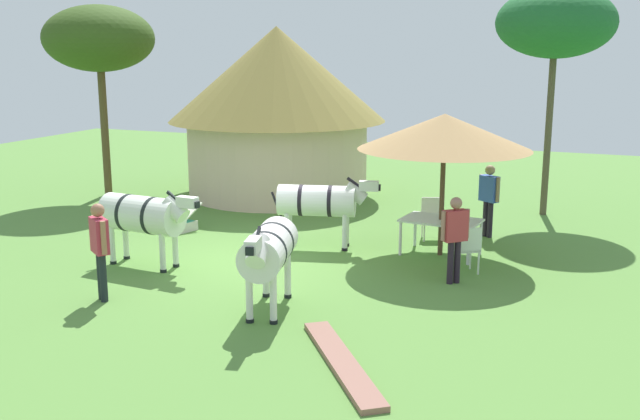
{
  "coord_description": "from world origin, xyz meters",
  "views": [
    {
      "loc": [
        6.45,
        -12.52,
        4.19
      ],
      "look_at": [
        1.16,
        0.64,
        1.0
      ],
      "focal_mm": 41.6,
      "sensor_mm": 36.0,
      "label": 1
    }
  ],
  "objects_px": {
    "striped_lounge_chair": "(182,219)",
    "acacia_tree_behind_hut": "(556,23)",
    "patio_chair_west_end": "(467,247)",
    "guest_beside_umbrella": "(489,194)",
    "zebra_toward_hut": "(268,250)",
    "shade_umbrella": "(444,132)",
    "standing_watcher": "(100,243)",
    "patio_dining_table": "(441,223)",
    "guest_behind_table": "(455,232)",
    "zebra_by_umbrella": "(319,202)",
    "patio_chair_east_end": "(432,215)",
    "thatched_hut": "(277,105)",
    "zebra_nearest_camera": "(144,215)",
    "acacia_tree_left_background": "(99,39)"
  },
  "relations": [
    {
      "from": "shade_umbrella",
      "to": "patio_dining_table",
      "type": "xyz_separation_m",
      "value": [
        0.0,
        0.0,
        -1.84
      ]
    },
    {
      "from": "patio_chair_east_end",
      "to": "guest_beside_umbrella",
      "type": "height_order",
      "value": "guest_beside_umbrella"
    },
    {
      "from": "acacia_tree_behind_hut",
      "to": "guest_behind_table",
      "type": "bearing_deg",
      "value": -98.54
    },
    {
      "from": "zebra_nearest_camera",
      "to": "zebra_toward_hut",
      "type": "distance_m",
      "value": 3.53
    },
    {
      "from": "guest_beside_umbrella",
      "to": "acacia_tree_behind_hut",
      "type": "xyz_separation_m",
      "value": [
        0.93,
        2.76,
        3.69
      ]
    },
    {
      "from": "patio_chair_west_end",
      "to": "acacia_tree_left_background",
      "type": "distance_m",
      "value": 12.06
    },
    {
      "from": "striped_lounge_chair",
      "to": "zebra_toward_hut",
      "type": "xyz_separation_m",
      "value": [
        4.15,
        -4.0,
        0.76
      ]
    },
    {
      "from": "thatched_hut",
      "to": "zebra_by_umbrella",
      "type": "distance_m",
      "value": 6.0
    },
    {
      "from": "shade_umbrella",
      "to": "guest_beside_umbrella",
      "type": "height_order",
      "value": "shade_umbrella"
    },
    {
      "from": "guest_behind_table",
      "to": "striped_lounge_chair",
      "type": "distance_m",
      "value": 6.81
    },
    {
      "from": "guest_behind_table",
      "to": "standing_watcher",
      "type": "distance_m",
      "value": 6.08
    },
    {
      "from": "striped_lounge_chair",
      "to": "acacia_tree_behind_hut",
      "type": "distance_m",
      "value": 9.96
    },
    {
      "from": "striped_lounge_chair",
      "to": "patio_chair_west_end",
      "type": "bearing_deg",
      "value": -171.39
    },
    {
      "from": "zebra_toward_hut",
      "to": "guest_beside_umbrella",
      "type": "bearing_deg",
      "value": -126.16
    },
    {
      "from": "shade_umbrella",
      "to": "acacia_tree_behind_hut",
      "type": "distance_m",
      "value": 5.29
    },
    {
      "from": "patio_chair_west_end",
      "to": "guest_beside_umbrella",
      "type": "xyz_separation_m",
      "value": [
        -0.1,
        2.88,
        0.45
      ]
    },
    {
      "from": "striped_lounge_chair",
      "to": "thatched_hut",
      "type": "bearing_deg",
      "value": -77.53
    },
    {
      "from": "zebra_by_umbrella",
      "to": "patio_chair_east_end",
      "type": "bearing_deg",
      "value": 114.29
    },
    {
      "from": "shade_umbrella",
      "to": "zebra_by_umbrella",
      "type": "distance_m",
      "value": 2.94
    },
    {
      "from": "guest_behind_table",
      "to": "zebra_by_umbrella",
      "type": "relative_size",
      "value": 0.7
    },
    {
      "from": "patio_chair_east_end",
      "to": "zebra_by_umbrella",
      "type": "bearing_deg",
      "value": 17.18
    },
    {
      "from": "zebra_by_umbrella",
      "to": "acacia_tree_behind_hut",
      "type": "distance_m",
      "value": 7.39
    },
    {
      "from": "patio_chair_east_end",
      "to": "guest_behind_table",
      "type": "xyz_separation_m",
      "value": [
        1.1,
        -2.92,
        0.42
      ]
    },
    {
      "from": "striped_lounge_chair",
      "to": "acacia_tree_behind_hut",
      "type": "height_order",
      "value": "acacia_tree_behind_hut"
    },
    {
      "from": "guest_beside_umbrella",
      "to": "acacia_tree_behind_hut",
      "type": "height_order",
      "value": "acacia_tree_behind_hut"
    },
    {
      "from": "patio_chair_east_end",
      "to": "patio_chair_west_end",
      "type": "bearing_deg",
      "value": 96.75
    },
    {
      "from": "guest_beside_umbrella",
      "to": "standing_watcher",
      "type": "height_order",
      "value": "standing_watcher"
    },
    {
      "from": "thatched_hut",
      "to": "patio_chair_east_end",
      "type": "xyz_separation_m",
      "value": [
        5.22,
        -3.22,
        -2.01
      ]
    },
    {
      "from": "patio_dining_table",
      "to": "striped_lounge_chair",
      "type": "xyz_separation_m",
      "value": [
        -5.98,
        -0.2,
        -0.41
      ]
    },
    {
      "from": "patio_chair_west_end",
      "to": "zebra_toward_hut",
      "type": "xyz_separation_m",
      "value": [
        -2.57,
        -3.14,
        0.49
      ]
    },
    {
      "from": "zebra_by_umbrella",
      "to": "acacia_tree_behind_hut",
      "type": "xyz_separation_m",
      "value": [
        4.06,
        4.96,
        3.67
      ]
    },
    {
      "from": "patio_chair_west_end",
      "to": "acacia_tree_left_background",
      "type": "height_order",
      "value": "acacia_tree_left_background"
    },
    {
      "from": "patio_dining_table",
      "to": "guest_behind_table",
      "type": "xyz_separation_m",
      "value": [
        0.63,
        -1.71,
        0.28
      ]
    },
    {
      "from": "shade_umbrella",
      "to": "acacia_tree_behind_hut",
      "type": "relative_size",
      "value": 0.62
    },
    {
      "from": "shade_umbrella",
      "to": "zebra_toward_hut",
      "type": "xyz_separation_m",
      "value": [
        -1.82,
        -4.2,
        -1.5
      ]
    },
    {
      "from": "patio_chair_east_end",
      "to": "standing_watcher",
      "type": "xyz_separation_m",
      "value": [
        -4.13,
        -6.0,
        0.47
      ]
    },
    {
      "from": "patio_dining_table",
      "to": "patio_chair_east_end",
      "type": "xyz_separation_m",
      "value": [
        -0.47,
        1.21,
        -0.14
      ]
    },
    {
      "from": "patio_dining_table",
      "to": "guest_behind_table",
      "type": "relative_size",
      "value": 1.03
    },
    {
      "from": "patio_dining_table",
      "to": "patio_chair_west_end",
      "type": "xyz_separation_m",
      "value": [
        0.74,
        -1.07,
        -0.14
      ]
    },
    {
      "from": "zebra_nearest_camera",
      "to": "zebra_toward_hut",
      "type": "relative_size",
      "value": 1.03
    },
    {
      "from": "shade_umbrella",
      "to": "standing_watcher",
      "type": "distance_m",
      "value": 6.82
    },
    {
      "from": "patio_chair_west_end",
      "to": "patio_chair_east_end",
      "type": "relative_size",
      "value": 1.0
    },
    {
      "from": "guest_behind_table",
      "to": "zebra_by_umbrella",
      "type": "xyz_separation_m",
      "value": [
        -3.12,
        1.32,
        0.04
      ]
    },
    {
      "from": "patio_chair_west_end",
      "to": "zebra_toward_hut",
      "type": "distance_m",
      "value": 4.08
    },
    {
      "from": "thatched_hut",
      "to": "patio_chair_west_end",
      "type": "bearing_deg",
      "value": -40.49
    },
    {
      "from": "zebra_by_umbrella",
      "to": "acacia_tree_left_background",
      "type": "xyz_separation_m",
      "value": [
        -7.64,
        2.94,
        3.32
      ]
    },
    {
      "from": "patio_chair_west_end",
      "to": "striped_lounge_chair",
      "type": "distance_m",
      "value": 6.78
    },
    {
      "from": "patio_chair_west_end",
      "to": "guest_beside_umbrella",
      "type": "relative_size",
      "value": 0.56
    },
    {
      "from": "guest_beside_umbrella",
      "to": "guest_behind_table",
      "type": "bearing_deg",
      "value": 123.88
    },
    {
      "from": "patio_chair_west_end",
      "to": "zebra_by_umbrella",
      "type": "bearing_deg",
      "value": 133.29
    }
  ]
}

